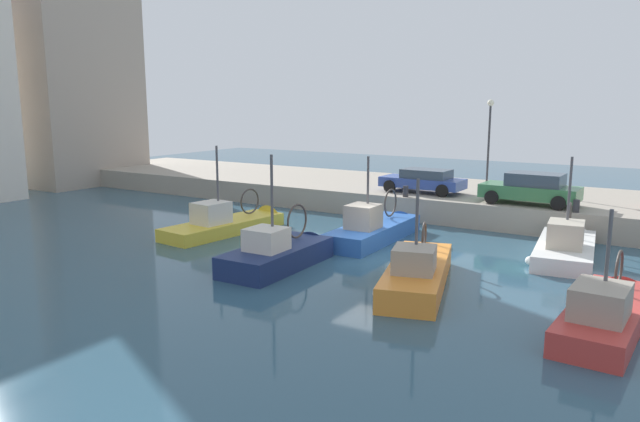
# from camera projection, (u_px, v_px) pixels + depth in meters

# --- Properties ---
(water_surface) EXTENTS (80.00, 80.00, 0.00)m
(water_surface) POSITION_uv_depth(u_px,v_px,m) (374.00, 257.00, 22.82)
(water_surface) COLOR #2D5166
(water_surface) RESTS_ON ground
(quay_wall) EXTENTS (9.00, 56.00, 1.20)m
(quay_wall) POSITION_uv_depth(u_px,v_px,m) (470.00, 200.00, 32.29)
(quay_wall) COLOR #9E9384
(quay_wall) RESTS_ON ground
(fishing_boat_red) EXTENTS (6.54, 2.15, 4.07)m
(fishing_boat_red) POSITION_uv_depth(u_px,v_px,m) (607.00, 321.00, 15.86)
(fishing_boat_red) COLOR #BC3833
(fishing_boat_red) RESTS_ON ground
(fishing_boat_yellow) EXTENTS (7.08, 2.65, 4.87)m
(fishing_boat_yellow) POSITION_uv_depth(u_px,v_px,m) (231.00, 228.00, 27.38)
(fishing_boat_yellow) COLOR gold
(fishing_boat_yellow) RESTS_ON ground
(fishing_boat_blue) EXTENTS (6.85, 2.11, 4.53)m
(fishing_boat_blue) POSITION_uv_depth(u_px,v_px,m) (377.00, 236.00, 25.82)
(fishing_boat_blue) COLOR #2D60B7
(fishing_boat_blue) RESTS_ON ground
(fishing_boat_orange) EXTENTS (7.04, 3.48, 4.39)m
(fishing_boat_orange) POSITION_uv_depth(u_px,v_px,m) (418.00, 280.00, 19.53)
(fishing_boat_orange) COLOR orange
(fishing_boat_orange) RESTS_ON ground
(fishing_boat_white) EXTENTS (6.56, 2.64, 4.83)m
(fishing_boat_white) POSITION_uv_depth(u_px,v_px,m) (566.00, 252.00, 23.04)
(fishing_boat_white) COLOR white
(fishing_boat_white) RESTS_ON ground
(fishing_boat_navy) EXTENTS (5.61, 2.25, 5.00)m
(fishing_boat_navy) POSITION_uv_depth(u_px,v_px,m) (283.00, 262.00, 21.71)
(fishing_boat_navy) COLOR navy
(fishing_boat_navy) RESTS_ON ground
(parked_car_green) EXTENTS (2.13, 4.41, 1.48)m
(parked_car_green) POSITION_uv_depth(u_px,v_px,m) (531.00, 188.00, 27.44)
(parked_car_green) COLOR #387547
(parked_car_green) RESTS_ON quay_wall
(parked_car_blue) EXTENTS (2.03, 4.36, 1.24)m
(parked_car_blue) POSITION_uv_depth(u_px,v_px,m) (423.00, 180.00, 31.02)
(parked_car_blue) COLOR #334C9E
(parked_car_blue) RESTS_ON quay_wall
(mooring_bollard_south) EXTENTS (0.28, 0.28, 0.55)m
(mooring_bollard_south) POSITION_uv_depth(u_px,v_px,m) (576.00, 206.00, 25.54)
(mooring_bollard_south) COLOR #2D2D33
(mooring_bollard_south) RESTS_ON quay_wall
(mooring_bollard_mid) EXTENTS (0.28, 0.28, 0.55)m
(mooring_bollard_mid) POSITION_uv_depth(u_px,v_px,m) (406.00, 191.00, 29.72)
(mooring_bollard_mid) COLOR #2D2D33
(mooring_bollard_mid) RESTS_ON quay_wall
(quay_streetlamp) EXTENTS (0.36, 0.36, 4.83)m
(quay_streetlamp) POSITION_uv_depth(u_px,v_px,m) (489.00, 128.00, 32.62)
(quay_streetlamp) COLOR #38383D
(quay_streetlamp) RESTS_ON quay_wall
(waterfront_building_central) EXTENTS (8.40, 7.61, 22.70)m
(waterfront_building_central) POSITION_uv_depth(u_px,v_px,m) (63.00, 24.00, 42.10)
(waterfront_building_central) COLOR #A39384
(waterfront_building_central) RESTS_ON ground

